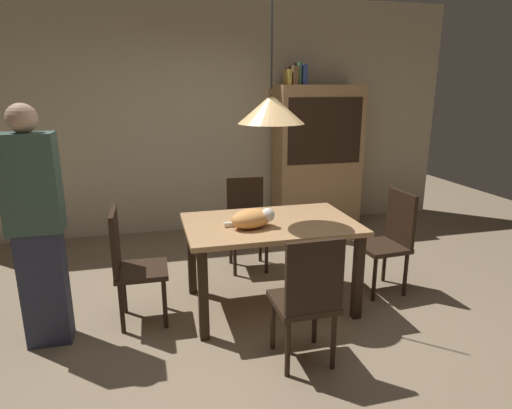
{
  "coord_description": "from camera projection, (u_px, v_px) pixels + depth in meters",
  "views": [
    {
      "loc": [
        -0.85,
        -2.92,
        1.83
      ],
      "look_at": [
        0.05,
        0.55,
        0.85
      ],
      "focal_mm": 30.45,
      "sensor_mm": 36.0,
      "label": 1
    }
  ],
  "objects": [
    {
      "name": "chair_far_back",
      "position": [
        247.0,
        219.0,
        4.46
      ],
      "size": [
        0.43,
        0.43,
        0.93
      ],
      "color": "black",
      "rests_on": "ground"
    },
    {
      "name": "chair_left_side",
      "position": [
        131.0,
        262.0,
        3.37
      ],
      "size": [
        0.41,
        0.41,
        0.93
      ],
      "color": "black",
      "rests_on": "ground"
    },
    {
      "name": "book_green_slim",
      "position": [
        298.0,
        74.0,
        5.31
      ],
      "size": [
        0.03,
        0.2,
        0.26
      ],
      "primitive_type": "cube",
      "color": "#427A4C",
      "rests_on": "hutch_bookcase"
    },
    {
      "name": "hutch_bookcase",
      "position": [
        317.0,
        161.0,
        5.67
      ],
      "size": [
        1.12,
        0.45,
        1.85
      ],
      "color": "tan",
      "rests_on": "ground"
    },
    {
      "name": "dining_table",
      "position": [
        270.0,
        233.0,
        3.6
      ],
      "size": [
        1.4,
        0.9,
        0.75
      ],
      "color": "tan",
      "rests_on": "ground"
    },
    {
      "name": "back_wall",
      "position": [
        211.0,
        117.0,
        5.51
      ],
      "size": [
        6.4,
        0.1,
        2.9
      ],
      "primitive_type": "cube",
      "color": "beige",
      "rests_on": "ground"
    },
    {
      "name": "ground",
      "position": [
        268.0,
        327.0,
        3.42
      ],
      "size": [
        10.0,
        10.0,
        0.0
      ],
      "primitive_type": "plane",
      "color": "#847056"
    },
    {
      "name": "book_brown_thick",
      "position": [
        293.0,
        75.0,
        5.3
      ],
      "size": [
        0.06,
        0.24,
        0.22
      ],
      "primitive_type": "cube",
      "color": "brown",
      "rests_on": "hutch_bookcase"
    },
    {
      "name": "person_standing",
      "position": [
        37.0,
        229.0,
        3.01
      ],
      "size": [
        0.36,
        0.22,
        1.73
      ],
      "color": "#2D3347",
      "rests_on": "ground"
    },
    {
      "name": "book_yellow_short",
      "position": [
        288.0,
        77.0,
        5.29
      ],
      "size": [
        0.04,
        0.2,
        0.18
      ],
      "primitive_type": "cube",
      "color": "gold",
      "rests_on": "hutch_bookcase"
    },
    {
      "name": "book_blue_wide",
      "position": [
        302.0,
        74.0,
        5.33
      ],
      "size": [
        0.06,
        0.24,
        0.24
      ],
      "primitive_type": "cube",
      "color": "#384C93",
      "rests_on": "hutch_bookcase"
    },
    {
      "name": "chair_right_side",
      "position": [
        390.0,
        237.0,
        3.92
      ],
      "size": [
        0.43,
        0.43,
        0.93
      ],
      "color": "black",
      "rests_on": "ground"
    },
    {
      "name": "cat_sleeping",
      "position": [
        253.0,
        218.0,
        3.41
      ],
      "size": [
        0.4,
        0.3,
        0.16
      ],
      "color": "#E59951",
      "rests_on": "dining_table"
    },
    {
      "name": "pendant_lamp",
      "position": [
        271.0,
        109.0,
        3.34
      ],
      "size": [
        0.52,
        0.52,
        1.3
      ],
      "color": "#E5B775"
    },
    {
      "name": "chair_near_front",
      "position": [
        308.0,
        296.0,
        2.82
      ],
      "size": [
        0.4,
        0.4,
        0.93
      ],
      "color": "black",
      "rests_on": "ground"
    }
  ]
}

